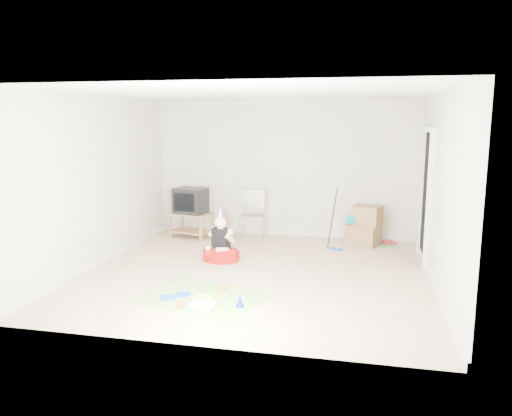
% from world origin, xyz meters
% --- Properties ---
extents(ground, '(5.00, 5.00, 0.00)m').
position_xyz_m(ground, '(0.00, 0.00, 0.00)').
color(ground, '#CDB193').
rests_on(ground, ground).
extents(doorway_recess, '(0.02, 0.90, 2.05)m').
position_xyz_m(doorway_recess, '(2.48, 1.20, 1.02)').
color(doorway_recess, black).
rests_on(doorway_recess, ground).
extents(tv_stand, '(0.85, 0.64, 0.47)m').
position_xyz_m(tv_stand, '(-1.70, 1.92, 0.28)').
color(tv_stand, '#8E6240').
rests_on(tv_stand, ground).
extents(crt_tv, '(0.65, 0.57, 0.48)m').
position_xyz_m(crt_tv, '(-1.70, 1.92, 0.71)').
color(crt_tv, black).
rests_on(crt_tv, tv_stand).
extents(folding_chair, '(0.46, 0.44, 0.98)m').
position_xyz_m(folding_chair, '(-0.50, 1.83, 0.48)').
color(folding_chair, '#99999E').
rests_on(folding_chair, ground).
extents(cardboard_boxes, '(0.70, 0.62, 0.71)m').
position_xyz_m(cardboard_boxes, '(1.53, 2.04, 0.34)').
color(cardboard_boxes, olive).
rests_on(cardboard_boxes, ground).
extents(floor_mop, '(0.28, 0.34, 1.06)m').
position_xyz_m(floor_mop, '(1.05, 1.55, 0.26)').
color(floor_mop, '#2258AB').
rests_on(floor_mop, ground).
extents(book_pile, '(0.30, 0.34, 0.06)m').
position_xyz_m(book_pile, '(1.97, 2.12, 0.03)').
color(book_pile, '#287843').
rests_on(book_pile, ground).
extents(seated_woman, '(0.73, 0.73, 0.86)m').
position_xyz_m(seated_woman, '(-0.70, 0.52, 0.19)').
color(seated_woman, '#AD1510').
rests_on(seated_woman, ground).
extents(party_mat, '(1.83, 1.52, 0.01)m').
position_xyz_m(party_mat, '(-0.50, -1.17, 0.00)').
color(party_mat, '#FF3589').
rests_on(party_mat, ground).
extents(birthday_cake, '(0.30, 0.24, 0.14)m').
position_xyz_m(birthday_cake, '(-0.33, -1.56, 0.04)').
color(birthday_cake, white).
rests_on(birthday_cake, party_mat).
extents(blue_plate_near, '(0.29, 0.29, 0.01)m').
position_xyz_m(blue_plate_near, '(-0.73, -1.15, 0.01)').
color(blue_plate_near, blue).
rests_on(blue_plate_near, party_mat).
extents(blue_plate_far, '(0.26, 0.26, 0.01)m').
position_xyz_m(blue_plate_far, '(-0.87, -1.30, 0.01)').
color(blue_plate_far, blue).
rests_on(blue_plate_far, party_mat).
extents(orange_cup_near, '(0.11, 0.11, 0.09)m').
position_xyz_m(orange_cup_near, '(-0.26, -0.90, 0.05)').
color(orange_cup_near, '#CC6616').
rests_on(orange_cup_near, party_mat).
extents(orange_cup_far, '(0.08, 0.08, 0.08)m').
position_xyz_m(orange_cup_far, '(-0.59, -1.59, 0.04)').
color(orange_cup_far, '#CC6616').
rests_on(orange_cup_far, party_mat).
extents(blue_party_hat, '(0.13, 0.13, 0.15)m').
position_xyz_m(blue_party_hat, '(0.09, -1.40, 0.08)').
color(blue_party_hat, '#1935B1').
rests_on(blue_party_hat, party_mat).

